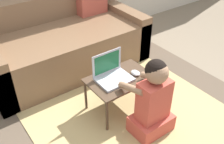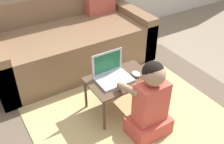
{
  "view_description": "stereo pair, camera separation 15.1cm",
  "coord_description": "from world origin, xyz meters",
  "px_view_note": "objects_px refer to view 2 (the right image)",
  "views": [
    {
      "loc": [
        -1.07,
        -1.28,
        1.71
      ],
      "look_at": [
        0.05,
        0.24,
        0.4
      ],
      "focal_mm": 42.0,
      "sensor_mm": 36.0,
      "label": 1
    },
    {
      "loc": [
        -0.94,
        -1.37,
        1.71
      ],
      "look_at": [
        0.05,
        0.24,
        0.4
      ],
      "focal_mm": 42.0,
      "sensor_mm": 36.0,
      "label": 2
    }
  ],
  "objects_px": {
    "laptop": "(112,75)",
    "laptop_desk": "(120,82)",
    "computer_mouse": "(136,74)",
    "person_seated": "(150,103)",
    "couch": "(69,41)"
  },
  "relations": [
    {
      "from": "laptop_desk",
      "to": "computer_mouse",
      "type": "xyz_separation_m",
      "value": [
        0.15,
        -0.04,
        0.05
      ]
    },
    {
      "from": "laptop_desk",
      "to": "computer_mouse",
      "type": "height_order",
      "value": "computer_mouse"
    },
    {
      "from": "laptop",
      "to": "computer_mouse",
      "type": "relative_size",
      "value": 3.08
    },
    {
      "from": "laptop",
      "to": "person_seated",
      "type": "xyz_separation_m",
      "value": [
        0.1,
        -0.41,
        -0.06
      ]
    },
    {
      "from": "laptop",
      "to": "laptop_desk",
      "type": "bearing_deg",
      "value": -26.75
    },
    {
      "from": "laptop_desk",
      "to": "person_seated",
      "type": "distance_m",
      "value": 0.38
    },
    {
      "from": "couch",
      "to": "computer_mouse",
      "type": "relative_size",
      "value": 18.32
    },
    {
      "from": "computer_mouse",
      "to": "couch",
      "type": "bearing_deg",
      "value": 100.56
    },
    {
      "from": "laptop",
      "to": "person_seated",
      "type": "relative_size",
      "value": 0.43
    },
    {
      "from": "computer_mouse",
      "to": "person_seated",
      "type": "height_order",
      "value": "person_seated"
    },
    {
      "from": "laptop_desk",
      "to": "laptop",
      "type": "bearing_deg",
      "value": 153.25
    },
    {
      "from": "laptop",
      "to": "person_seated",
      "type": "distance_m",
      "value": 0.43
    },
    {
      "from": "laptop",
      "to": "person_seated",
      "type": "height_order",
      "value": "person_seated"
    },
    {
      "from": "laptop_desk",
      "to": "laptop",
      "type": "xyz_separation_m",
      "value": [
        -0.06,
        0.03,
        0.08
      ]
    },
    {
      "from": "couch",
      "to": "laptop",
      "type": "distance_m",
      "value": 0.98
    }
  ]
}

